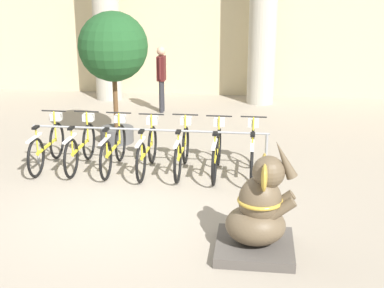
% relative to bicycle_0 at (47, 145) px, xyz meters
% --- Properties ---
extents(ground_plane, '(60.00, 60.00, 0.00)m').
position_rel_bicycle_0_xyz_m(ground_plane, '(1.76, -1.83, -0.41)').
color(ground_plane, gray).
extents(column_left, '(0.94, 0.94, 5.16)m').
position_rel_bicycle_0_xyz_m(column_left, '(-0.41, 5.77, 2.21)').
color(column_left, '#ADA899').
rests_on(column_left, ground_plane).
extents(column_right, '(0.94, 0.94, 5.16)m').
position_rel_bicycle_0_xyz_m(column_right, '(3.94, 5.77, 2.21)').
color(column_right, '#ADA899').
rests_on(column_right, ground_plane).
extents(bike_rack, '(4.41, 0.05, 0.77)m').
position_rel_bicycle_0_xyz_m(bike_rack, '(1.90, 0.12, 0.21)').
color(bike_rack, gray).
rests_on(bike_rack, ground_plane).
extents(bicycle_0, '(0.48, 1.74, 0.98)m').
position_rel_bicycle_0_xyz_m(bicycle_0, '(0.00, 0.00, 0.00)').
color(bicycle_0, black).
rests_on(bicycle_0, ground_plane).
extents(bicycle_1, '(0.48, 1.74, 0.98)m').
position_rel_bicycle_0_xyz_m(bicycle_1, '(0.63, 0.03, 0.00)').
color(bicycle_1, black).
rests_on(bicycle_1, ground_plane).
extents(bicycle_2, '(0.48, 1.74, 0.98)m').
position_rel_bicycle_0_xyz_m(bicycle_2, '(1.27, 0.02, 0.00)').
color(bicycle_2, black).
rests_on(bicycle_2, ground_plane).
extents(bicycle_3, '(0.48, 1.74, 0.98)m').
position_rel_bicycle_0_xyz_m(bicycle_3, '(1.90, -0.02, 0.00)').
color(bicycle_3, black).
rests_on(bicycle_3, ground_plane).
extents(bicycle_4, '(0.48, 1.74, 0.98)m').
position_rel_bicycle_0_xyz_m(bicycle_4, '(2.54, 0.03, 0.00)').
color(bicycle_4, black).
rests_on(bicycle_4, ground_plane).
extents(bicycle_5, '(0.48, 1.74, 0.98)m').
position_rel_bicycle_0_xyz_m(bicycle_5, '(3.17, 0.01, 0.00)').
color(bicycle_5, black).
rests_on(bicycle_5, ground_plane).
extents(bicycle_6, '(0.48, 1.74, 0.98)m').
position_rel_bicycle_0_xyz_m(bicycle_6, '(3.81, 0.02, 0.00)').
color(bicycle_6, black).
rests_on(bicycle_6, ground_plane).
extents(elephant_statue, '(1.01, 1.01, 1.55)m').
position_rel_bicycle_0_xyz_m(elephant_statue, '(3.94, -2.80, 0.11)').
color(elephant_statue, '#4C4742').
rests_on(elephant_statue, ground_plane).
extents(person_pedestrian, '(0.23, 0.47, 1.71)m').
position_rel_bicycle_0_xyz_m(person_pedestrian, '(1.38, 4.41, 0.62)').
color(person_pedestrian, '#28282D').
rests_on(person_pedestrian, ground_plane).
extents(potted_tree, '(1.44, 1.44, 2.77)m').
position_rel_bicycle_0_xyz_m(potted_tree, '(0.88, 1.67, 1.53)').
color(potted_tree, '#4C4C4C').
rests_on(potted_tree, ground_plane).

